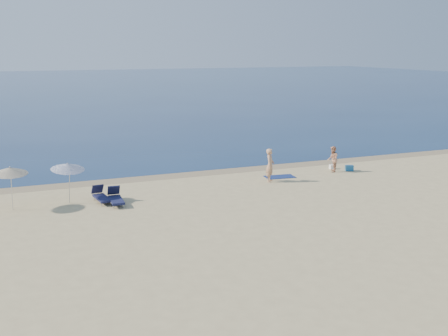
% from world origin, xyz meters
% --- Properties ---
extents(ground, '(160.00, 160.00, 0.00)m').
position_xyz_m(ground, '(0.00, 0.00, 0.00)').
color(ground, tan).
rests_on(ground, ground).
extents(sea, '(240.00, 160.00, 0.01)m').
position_xyz_m(sea, '(0.00, 100.00, 0.00)').
color(sea, '#0B2045').
rests_on(sea, ground).
extents(wet_sand_strip, '(240.00, 1.60, 0.00)m').
position_xyz_m(wet_sand_strip, '(0.00, 19.40, 0.00)').
color(wet_sand_strip, '#847254').
rests_on(wet_sand_strip, ground).
extents(person_left, '(0.80, 0.84, 1.93)m').
position_xyz_m(person_left, '(1.80, 15.84, 0.97)').
color(person_left, tan).
rests_on(person_left, ground).
extents(person_right, '(0.92, 0.98, 1.61)m').
position_xyz_m(person_right, '(6.59, 16.66, 0.81)').
color(person_right, tan).
rests_on(person_right, ground).
extents(beach_towel, '(1.88, 1.18, 0.03)m').
position_xyz_m(beach_towel, '(2.87, 16.63, 0.01)').
color(beach_towel, '#101E51').
rests_on(beach_towel, ground).
extents(white_bag, '(0.34, 0.31, 0.27)m').
position_xyz_m(white_bag, '(7.05, 17.40, 0.13)').
color(white_bag, white).
rests_on(white_bag, ground).
extents(blue_cooler, '(0.58, 0.50, 0.35)m').
position_xyz_m(blue_cooler, '(7.75, 16.52, 0.17)').
color(blue_cooler, '#1B5D94').
rests_on(blue_cooler, ground).
extents(umbrella_near, '(2.07, 2.08, 2.16)m').
position_xyz_m(umbrella_near, '(-9.53, 15.64, 1.85)').
color(umbrella_near, silver).
rests_on(umbrella_near, ground).
extents(umbrella_far, '(1.84, 1.86, 2.20)m').
position_xyz_m(umbrella_far, '(-12.22, 15.44, 1.91)').
color(umbrella_far, silver).
rests_on(umbrella_far, ground).
extents(lounger_left, '(0.78, 1.82, 0.78)m').
position_xyz_m(lounger_left, '(-8.03, 15.15, 0.28)').
color(lounger_left, '#16183D').
rests_on(lounger_left, ground).
extents(lounger_right, '(0.70, 1.87, 0.81)m').
position_xyz_m(lounger_right, '(-7.44, 14.49, 0.30)').
color(lounger_right, '#15193B').
rests_on(lounger_right, ground).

